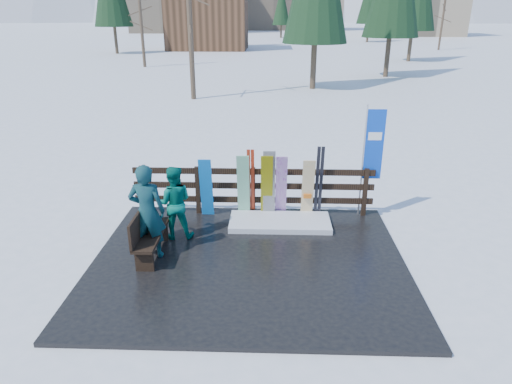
{
  "coord_description": "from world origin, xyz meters",
  "views": [
    {
      "loc": [
        0.41,
        -7.71,
        4.54
      ],
      "look_at": [
        0.11,
        1.0,
        1.1
      ],
      "focal_mm": 32.0,
      "sensor_mm": 36.0,
      "label": 1
    }
  ],
  "objects_px": {
    "snowboard_1": "(243,186)",
    "snowboard_2": "(267,187)",
    "snowboard_3": "(281,187)",
    "snowboard_5": "(308,189)",
    "rental_flag": "(371,149)",
    "bench": "(147,231)",
    "snowboard_4": "(269,185)",
    "snowboard_0": "(206,188)",
    "person_front": "(147,212)",
    "person_back": "(174,202)"
  },
  "relations": [
    {
      "from": "snowboard_0",
      "to": "snowboard_5",
      "type": "bearing_deg",
      "value": -0.0
    },
    {
      "from": "snowboard_3",
      "to": "snowboard_5",
      "type": "height_order",
      "value": "snowboard_3"
    },
    {
      "from": "snowboard_1",
      "to": "person_front",
      "type": "bearing_deg",
      "value": -132.52
    },
    {
      "from": "snowboard_2",
      "to": "snowboard_3",
      "type": "bearing_deg",
      "value": -0.0
    },
    {
      "from": "snowboard_3",
      "to": "person_back",
      "type": "bearing_deg",
      "value": -155.13
    },
    {
      "from": "snowboard_1",
      "to": "rental_flag",
      "type": "relative_size",
      "value": 0.61
    },
    {
      "from": "bench",
      "to": "snowboard_2",
      "type": "bearing_deg",
      "value": 38.95
    },
    {
      "from": "snowboard_1",
      "to": "snowboard_4",
      "type": "distance_m",
      "value": 0.59
    },
    {
      "from": "snowboard_0",
      "to": "rental_flag",
      "type": "bearing_deg",
      "value": 4.14
    },
    {
      "from": "snowboard_0",
      "to": "rental_flag",
      "type": "relative_size",
      "value": 0.56
    },
    {
      "from": "bench",
      "to": "person_front",
      "type": "height_order",
      "value": "person_front"
    },
    {
      "from": "rental_flag",
      "to": "person_front",
      "type": "xyz_separation_m",
      "value": [
        -4.59,
        -2.14,
        -0.67
      ]
    },
    {
      "from": "bench",
      "to": "snowboard_4",
      "type": "bearing_deg",
      "value": 38.31
    },
    {
      "from": "snowboard_0",
      "to": "snowboard_1",
      "type": "relative_size",
      "value": 0.93
    },
    {
      "from": "snowboard_2",
      "to": "person_back",
      "type": "distance_m",
      "value": 2.18
    },
    {
      "from": "snowboard_4",
      "to": "snowboard_5",
      "type": "xyz_separation_m",
      "value": [
        0.88,
        -0.0,
        -0.1
      ]
    },
    {
      "from": "snowboard_4",
      "to": "person_back",
      "type": "bearing_deg",
      "value": -152.15
    },
    {
      "from": "snowboard_2",
      "to": "snowboard_5",
      "type": "bearing_deg",
      "value": -0.0
    },
    {
      "from": "snowboard_5",
      "to": "rental_flag",
      "type": "relative_size",
      "value": 0.57
    },
    {
      "from": "snowboard_0",
      "to": "snowboard_1",
      "type": "bearing_deg",
      "value": 0.0
    },
    {
      "from": "snowboard_1",
      "to": "snowboard_5",
      "type": "xyz_separation_m",
      "value": [
        1.47,
        -0.0,
        -0.05
      ]
    },
    {
      "from": "bench",
      "to": "snowboard_1",
      "type": "xyz_separation_m",
      "value": [
        1.75,
        1.85,
        0.26
      ]
    },
    {
      "from": "snowboard_3",
      "to": "person_back",
      "type": "xyz_separation_m",
      "value": [
        -2.24,
        -1.04,
        0.01
      ]
    },
    {
      "from": "person_front",
      "to": "person_back",
      "type": "bearing_deg",
      "value": -112.08
    },
    {
      "from": "snowboard_1",
      "to": "snowboard_2",
      "type": "height_order",
      "value": "snowboard_1"
    },
    {
      "from": "bench",
      "to": "person_back",
      "type": "bearing_deg",
      "value": 65.24
    },
    {
      "from": "bench",
      "to": "snowboard_5",
      "type": "height_order",
      "value": "snowboard_5"
    },
    {
      "from": "snowboard_0",
      "to": "snowboard_4",
      "type": "bearing_deg",
      "value": 0.0
    },
    {
      "from": "snowboard_3",
      "to": "rental_flag",
      "type": "relative_size",
      "value": 0.62
    },
    {
      "from": "snowboard_3",
      "to": "person_back",
      "type": "distance_m",
      "value": 2.47
    },
    {
      "from": "snowboard_1",
      "to": "rental_flag",
      "type": "height_order",
      "value": "rental_flag"
    },
    {
      "from": "snowboard_3",
      "to": "rental_flag",
      "type": "height_order",
      "value": "rental_flag"
    },
    {
      "from": "bench",
      "to": "person_front",
      "type": "bearing_deg",
      "value": -29.08
    },
    {
      "from": "person_front",
      "to": "person_back",
      "type": "distance_m",
      "value": 0.91
    },
    {
      "from": "rental_flag",
      "to": "person_back",
      "type": "distance_m",
      "value": 4.53
    },
    {
      "from": "bench",
      "to": "snowboard_4",
      "type": "distance_m",
      "value": 3.0
    },
    {
      "from": "snowboard_4",
      "to": "snowboard_0",
      "type": "bearing_deg",
      "value": 180.0
    },
    {
      "from": "snowboard_1",
      "to": "person_back",
      "type": "bearing_deg",
      "value": -143.03
    },
    {
      "from": "rental_flag",
      "to": "snowboard_2",
      "type": "bearing_deg",
      "value": -173.42
    },
    {
      "from": "bench",
      "to": "snowboard_0",
      "type": "bearing_deg",
      "value": 64.02
    },
    {
      "from": "snowboard_4",
      "to": "person_back",
      "type": "distance_m",
      "value": 2.22
    },
    {
      "from": "person_front",
      "to": "snowboard_3",
      "type": "bearing_deg",
      "value": -144.15
    },
    {
      "from": "snowboard_2",
      "to": "person_back",
      "type": "relative_size",
      "value": 0.99
    },
    {
      "from": "snowboard_5",
      "to": "person_front",
      "type": "bearing_deg",
      "value": -149.57
    },
    {
      "from": "bench",
      "to": "person_back",
      "type": "relative_size",
      "value": 0.95
    },
    {
      "from": "snowboard_0",
      "to": "snowboard_2",
      "type": "xyz_separation_m",
      "value": [
        1.39,
        0.0,
        0.05
      ]
    },
    {
      "from": "snowboard_1",
      "to": "rental_flag",
      "type": "bearing_deg",
      "value": 5.36
    },
    {
      "from": "snowboard_3",
      "to": "person_front",
      "type": "height_order",
      "value": "person_front"
    },
    {
      "from": "snowboard_3",
      "to": "snowboard_4",
      "type": "distance_m",
      "value": 0.28
    },
    {
      "from": "person_front",
      "to": "person_back",
      "type": "height_order",
      "value": "person_front"
    }
  ]
}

